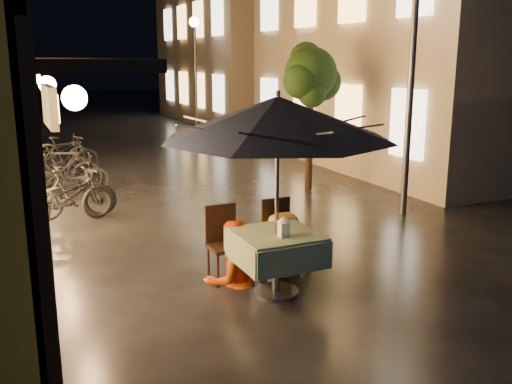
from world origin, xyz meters
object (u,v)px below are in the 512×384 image
cafe_table (276,248)px  bicycle_0 (66,198)px  person_orange (232,222)px  streetlamp_near (413,52)px  table_lantern (284,226)px  person_yellow (284,214)px  patio_umbrella (278,118)px

cafe_table → bicycle_0: bearing=115.5°
cafe_table → person_orange: 0.70m
bicycle_0 → person_orange: bearing=-173.8°
streetlamp_near → bicycle_0: size_ratio=2.40×
streetlamp_near → person_orange: bearing=-156.9°
table_lantern → person_yellow: 0.87m
streetlamp_near → person_yellow: (-3.37, -1.74, -2.10)m
person_yellow → bicycle_0: (-2.39, 3.58, -0.35)m
streetlamp_near → bicycle_0: 6.52m
person_orange → table_lantern: bearing=109.3°
patio_umbrella → bicycle_0: bearing=115.5°
person_orange → bicycle_0: 3.97m
streetlamp_near → person_orange: 4.95m
patio_umbrella → person_orange: size_ratio=1.71×
cafe_table → patio_umbrella: patio_umbrella is taller
person_yellow → streetlamp_near: bearing=-155.0°
streetlamp_near → cafe_table: bearing=-148.3°
person_orange → bicycle_0: size_ratio=0.91×
patio_umbrella → bicycle_0: patio_umbrella is taller
patio_umbrella → table_lantern: patio_umbrella is taller
person_orange → person_yellow: person_yellow is taller
person_orange → cafe_table: bearing=116.0°
streetlamp_near → bicycle_0: (-5.75, 1.84, -2.45)m
cafe_table → patio_umbrella: 1.56m
table_lantern → person_orange: 0.84m
table_lantern → person_orange: bearing=115.0°
cafe_table → table_lantern: size_ratio=3.96×
streetlamp_near → patio_umbrella: streetlamp_near is taller
cafe_table → person_yellow: size_ratio=0.61×
patio_umbrella → person_orange: (-0.35, 0.57, -1.34)m
streetlamp_near → person_yellow: 4.34m
cafe_table → table_lantern: table_lantern is taller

